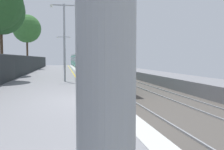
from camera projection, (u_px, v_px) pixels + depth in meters
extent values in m
cube|color=gray|center=(37.00, 115.00, 10.05)|extent=(6.40, 110.00, 1.00)
cube|color=silver|center=(109.00, 100.00, 10.56)|extent=(0.60, 110.00, 0.01)
cube|color=yellow|center=(91.00, 100.00, 10.42)|extent=(0.12, 110.00, 0.01)
cube|color=gray|center=(132.00, 122.00, 10.81)|extent=(0.07, 110.00, 0.08)
cube|color=gray|center=(164.00, 120.00, 11.08)|extent=(0.07, 110.00, 0.08)
cube|color=gray|center=(217.00, 118.00, 11.56)|extent=(0.07, 110.00, 0.08)
cube|color=#2D846B|center=(97.00, 63.00, 27.28)|extent=(2.80, 19.41, 2.30)
cube|color=black|center=(97.00, 75.00, 27.36)|extent=(2.64, 18.81, 0.25)
cube|color=#999E9E|center=(97.00, 51.00, 27.20)|extent=(2.68, 19.41, 0.24)
cube|color=black|center=(84.00, 60.00, 27.00)|extent=(0.02, 17.81, 0.84)
cube|color=teal|center=(88.00, 65.00, 22.27)|extent=(0.03, 1.10, 1.90)
cube|color=teal|center=(81.00, 63.00, 31.78)|extent=(0.03, 1.10, 1.90)
cylinder|color=black|center=(99.00, 86.00, 20.29)|extent=(0.12, 0.84, 0.84)
cylinder|color=black|center=(118.00, 86.00, 20.58)|extent=(0.12, 0.84, 0.84)
cylinder|color=black|center=(85.00, 75.00, 34.22)|extent=(0.12, 0.84, 0.84)
cylinder|color=black|center=(96.00, 75.00, 34.51)|extent=(0.12, 0.84, 0.84)
cube|color=#2D846B|center=(83.00, 61.00, 46.90)|extent=(2.80, 19.41, 2.30)
cube|color=black|center=(83.00, 68.00, 46.98)|extent=(2.64, 18.81, 0.25)
cube|color=#999E9E|center=(83.00, 54.00, 46.81)|extent=(2.68, 19.41, 0.24)
cube|color=black|center=(75.00, 59.00, 46.61)|extent=(0.02, 17.81, 0.84)
cube|color=teal|center=(77.00, 62.00, 41.88)|extent=(0.03, 1.10, 1.90)
cube|color=teal|center=(74.00, 61.00, 51.40)|extent=(0.03, 1.10, 1.90)
cylinder|color=black|center=(82.00, 73.00, 39.90)|extent=(0.12, 0.84, 0.84)
cylinder|color=black|center=(91.00, 73.00, 40.19)|extent=(0.12, 0.84, 0.84)
cylinder|color=black|center=(77.00, 69.00, 53.83)|extent=(0.12, 0.84, 0.84)
cylinder|color=black|center=(84.00, 69.00, 54.12)|extent=(0.12, 0.84, 0.84)
cube|color=#2D846B|center=(77.00, 60.00, 66.51)|extent=(2.80, 19.41, 2.30)
cube|color=black|center=(77.00, 65.00, 66.59)|extent=(2.64, 18.81, 0.25)
cube|color=#999E9E|center=(77.00, 55.00, 66.43)|extent=(2.68, 19.41, 0.24)
cube|color=black|center=(72.00, 59.00, 66.23)|extent=(0.02, 17.81, 0.84)
cube|color=teal|center=(72.00, 61.00, 61.50)|extent=(0.03, 1.10, 1.90)
cube|color=teal|center=(71.00, 60.00, 71.01)|extent=(0.03, 1.10, 1.90)
cylinder|color=black|center=(76.00, 68.00, 59.52)|extent=(0.12, 0.84, 0.84)
cylinder|color=black|center=(82.00, 68.00, 59.81)|extent=(0.12, 0.84, 0.84)
cylinder|color=black|center=(73.00, 66.00, 73.44)|extent=(0.12, 0.84, 0.84)
cylinder|color=black|center=(79.00, 66.00, 73.74)|extent=(0.12, 0.84, 0.84)
cube|color=yellow|center=(115.00, 68.00, 17.82)|extent=(2.70, 0.10, 1.70)
cube|color=black|center=(115.00, 57.00, 17.76)|extent=(2.40, 0.08, 0.80)
cube|color=yellow|center=(116.00, 66.00, 17.68)|extent=(0.80, 0.24, 1.80)
cylinder|color=white|center=(102.00, 79.00, 17.64)|extent=(0.18, 0.06, 0.18)
cylinder|color=white|center=(128.00, 79.00, 17.99)|extent=(0.18, 0.06, 0.18)
cylinder|color=black|center=(116.00, 83.00, 17.60)|extent=(0.20, 0.35, 0.20)
cube|color=black|center=(83.00, 53.00, 46.80)|extent=(0.60, 0.90, 0.20)
cylinder|color=#47474C|center=(82.00, 48.00, 25.42)|extent=(0.18, 0.18, 5.43)
cube|color=#47474C|center=(86.00, 21.00, 25.32)|extent=(0.90, 0.12, 0.12)
cube|color=black|center=(90.00, 27.00, 25.44)|extent=(0.28, 0.20, 1.00)
cylinder|color=red|center=(90.00, 23.00, 25.30)|extent=(0.16, 0.04, 0.16)
cylinder|color=black|center=(90.00, 27.00, 25.32)|extent=(0.16, 0.04, 0.16)
cylinder|color=black|center=(90.00, 30.00, 25.34)|extent=(0.16, 0.04, 0.16)
cube|color=black|center=(90.00, 34.00, 25.48)|extent=(0.32, 0.16, 0.24)
cylinder|color=#59595B|center=(84.00, 67.00, 21.65)|extent=(0.08, 0.08, 2.03)
cylinder|color=black|center=(84.00, 54.00, 21.57)|extent=(0.59, 0.02, 0.59)
cylinder|color=silver|center=(84.00, 54.00, 21.57)|extent=(0.56, 0.02, 0.56)
cube|color=black|center=(84.00, 54.00, 21.55)|extent=(0.24, 0.01, 0.18)
cylinder|color=#93999E|center=(64.00, 43.00, 18.88)|extent=(0.14, 0.14, 5.72)
cube|color=#93999E|center=(70.00, 5.00, 18.79)|extent=(0.90, 0.08, 0.08)
cylinder|color=silver|center=(76.00, 7.00, 18.88)|extent=(0.20, 0.20, 0.18)
cube|color=#93999E|center=(58.00, 5.00, 18.62)|extent=(0.90, 0.08, 0.08)
cylinder|color=silver|center=(51.00, 6.00, 18.54)|extent=(0.20, 0.20, 0.18)
cylinder|color=#93999E|center=(64.00, 53.00, 37.27)|extent=(0.14, 0.14, 4.94)
cube|color=#93999E|center=(67.00, 37.00, 37.20)|extent=(0.90, 0.08, 0.08)
cylinder|color=silver|center=(70.00, 38.00, 37.29)|extent=(0.20, 0.20, 0.18)
cube|color=#93999E|center=(61.00, 37.00, 37.03)|extent=(0.90, 0.08, 0.08)
cylinder|color=silver|center=(57.00, 37.00, 36.96)|extent=(0.20, 0.20, 0.18)
cylinder|color=#38383D|center=(14.00, 67.00, 20.86)|extent=(0.07, 0.07, 1.99)
cylinder|color=#38383D|center=(31.00, 64.00, 32.32)|extent=(0.07, 0.07, 1.99)
cylinder|color=#38383D|center=(40.00, 63.00, 43.77)|extent=(0.07, 0.07, 1.99)
cylinder|color=#38383D|center=(45.00, 62.00, 55.23)|extent=(0.07, 0.07, 1.99)
cylinder|color=#473323|center=(2.00, 50.00, 25.37)|extent=(0.29, 0.29, 5.13)
sphere|color=#234C23|center=(1.00, 11.00, 25.12)|extent=(4.73, 4.73, 4.73)
cylinder|color=#473323|center=(27.00, 53.00, 41.33)|extent=(0.31, 0.31, 5.29)
sphere|color=#33662D|center=(27.00, 29.00, 41.07)|extent=(4.51, 4.51, 4.51)
sphere|color=#33662D|center=(28.00, 32.00, 41.07)|extent=(3.11, 3.11, 3.11)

